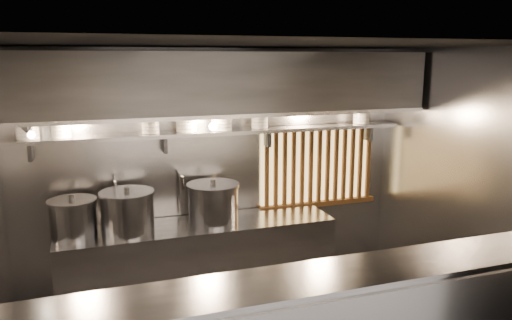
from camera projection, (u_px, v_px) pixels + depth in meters
ceiling at (258, 44)px, 4.14m from camera, size 4.50×4.50×0.00m
wall_back at (216, 171)px, 5.81m from camera, size 4.50×0.00×4.50m
wall_right at (464, 185)px, 5.14m from camera, size 0.00×3.00×3.00m
cooking_bench at (199, 262)px, 5.56m from camera, size 3.00×0.70×0.90m
bowl_shelf at (219, 132)px, 5.55m from camera, size 4.40×0.34×0.04m
exhaust_hood at (224, 84)px, 5.23m from camera, size 4.40×0.81×0.65m
wood_screen at (318, 165)px, 6.19m from camera, size 1.56×0.09×1.04m
faucet_left at (115, 189)px, 5.34m from camera, size 0.04×0.30×0.50m
faucet_right at (180, 184)px, 5.56m from camera, size 0.04×0.30×0.50m
heat_lamp at (28, 128)px, 4.47m from camera, size 0.25×0.35×0.20m
pendant_bulb at (213, 126)px, 5.39m from camera, size 0.09×0.09×0.19m
stock_pot_left at (128, 212)px, 5.16m from camera, size 0.63×0.63×0.48m
stock_pot_mid at (73, 218)px, 5.05m from camera, size 0.54×0.54×0.43m
stock_pot_right at (213, 203)px, 5.49m from camera, size 0.60×0.60×0.48m
bowl_stack_0 at (27, 131)px, 4.91m from camera, size 0.24×0.24×0.17m
bowl_stack_1 at (61, 129)px, 5.01m from camera, size 0.21×0.21×0.17m
bowl_stack_2 at (150, 125)px, 5.29m from camera, size 0.20×0.20×0.17m
bowl_stack_3 at (186, 126)px, 5.41m from camera, size 0.24×0.24×0.13m
bowl_stack_4 at (222, 124)px, 5.54m from camera, size 0.24×0.24×0.13m
bowl_stack_5 at (260, 121)px, 5.68m from camera, size 0.20×0.20×0.17m
bowl_stack_6 at (361, 118)px, 6.10m from camera, size 0.21×0.21×0.13m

